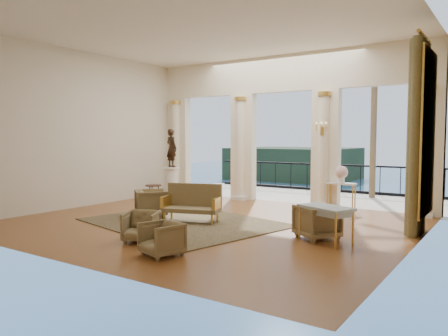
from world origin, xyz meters
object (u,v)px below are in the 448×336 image
Objects in this scene: side_table at (153,188)px; armchair_d at (151,202)px; armchair_b at (162,237)px; armchair_c at (317,220)px; pedestal at (172,183)px; settee at (192,203)px; armchair_a at (141,225)px; game_table at (326,210)px; statue at (172,148)px; console_table at (341,187)px.

armchair_d is at bearing -50.56° from side_table.
armchair_c is at bearing 73.00° from armchair_b.
armchair_b is at bearing -50.72° from pedestal.
armchair_c is 0.51× the size of settee.
armchair_d reaches higher than armchair_a.
armchair_c reaches higher than side_table.
game_table is (3.41, -0.22, 0.18)m from settee.
statue reaches higher than armchair_c.
armchair_d is at bearing 165.98° from settee.
armchair_b is at bearing -106.18° from game_table.
armchair_c is 3.15m from settee.
armchair_c is (1.72, 2.67, 0.06)m from armchair_b.
side_table reaches higher than armchair_b.
statue is at bearing -17.96° from armchair_d.
side_table is at bearing -63.64° from armchair_c.
armchair_d is 1.08× the size of side_table.
game_table is 7.26m from statue.
pedestal is at bearing 145.07° from armchair_b.
settee is at bearing -42.61° from pedestal.
side_table is (-3.28, 3.31, 0.30)m from armchair_b.
pedestal is at bearing 177.42° from game_table.
side_table reaches higher than armchair_a.
armchair_d reaches higher than console_table.
side_table reaches higher than game_table.
armchair_c is at bearing -69.27° from console_table.
settee is 2.06× the size of side_table.
armchair_d reaches higher than side_table.
statue is (-3.51, 4.98, 1.34)m from armchair_a.
armchair_b is 4.67m from side_table.
armchair_c is 1.04× the size of side_table.
pedestal is 5.54m from console_table.
armchair_a is 3.46m from armchair_c.
side_table is (-1.85, 0.63, 0.17)m from settee.
armchair_c is 4.40m from armchair_d.
armchair_b is 0.51× the size of statue.
settee reaches higher than armchair_c.
console_table is at bearing 127.43° from game_table.
settee is 4.37m from statue.
armchair_a is 0.62× the size of pedestal.
armchair_d is 3.47m from pedestal.
side_table is at bearing -60.70° from pedestal.
console_table reaches higher than armchair_b.
armchair_a is 6.14m from console_table.
side_table is (-5.26, 0.85, -0.01)m from game_table.
console_table reaches higher than game_table.
armchair_c is 3.77m from console_table.
statue reaches higher than console_table.
pedestal is (-1.84, 2.94, 0.11)m from armchair_d.
settee is 1.42× the size of pedestal.
armchair_b is at bearing -55.47° from armchair_a.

